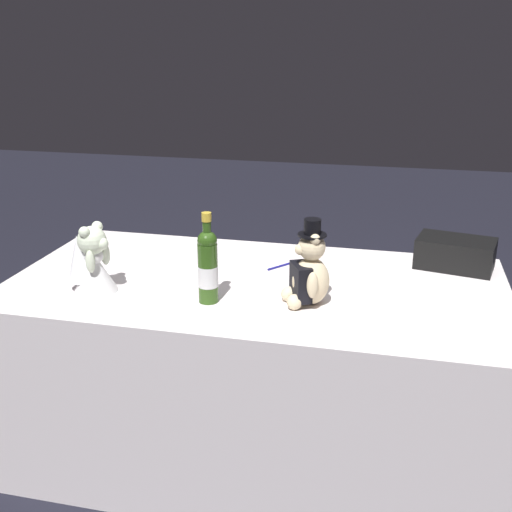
# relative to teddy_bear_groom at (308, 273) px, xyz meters

# --- Properties ---
(ground_plane) EXTENTS (12.00, 12.00, 0.00)m
(ground_plane) POSITION_rel_teddy_bear_groom_xyz_m (-0.21, 0.15, -0.85)
(ground_plane) COLOR black
(reception_table) EXTENTS (1.80, 0.92, 0.74)m
(reception_table) POSITION_rel_teddy_bear_groom_xyz_m (-0.21, 0.15, -0.48)
(reception_table) COLOR white
(reception_table) RESTS_ON ground_plane
(teddy_bear_groom) EXTENTS (0.16, 0.16, 0.30)m
(teddy_bear_groom) POSITION_rel_teddy_bear_groom_xyz_m (0.00, 0.00, 0.00)
(teddy_bear_groom) COLOR beige
(teddy_bear_groom) RESTS_ON reception_table
(teddy_bear_bride) EXTENTS (0.21, 0.16, 0.25)m
(teddy_bear_bride) POSITION_rel_teddy_bear_groom_xyz_m (-0.76, -0.06, -0.00)
(teddy_bear_bride) COLOR white
(teddy_bear_bride) RESTS_ON reception_table
(champagne_bottle) EXTENTS (0.07, 0.07, 0.31)m
(champagne_bottle) POSITION_rel_teddy_bear_groom_xyz_m (-0.33, -0.06, 0.02)
(champagne_bottle) COLOR #2D4F17
(champagne_bottle) RESTS_ON reception_table
(signing_pen) EXTENTS (0.09, 0.12, 0.01)m
(signing_pen) POSITION_rel_teddy_bear_groom_xyz_m (-0.15, 0.33, -0.11)
(signing_pen) COLOR navy
(signing_pen) RESTS_ON reception_table
(gift_case_black) EXTENTS (0.32, 0.23, 0.12)m
(gift_case_black) POSITION_rel_teddy_bear_groom_xyz_m (0.50, 0.47, -0.05)
(gift_case_black) COLOR black
(gift_case_black) RESTS_ON reception_table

